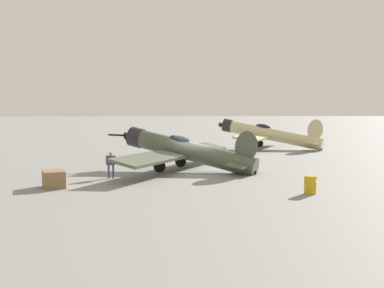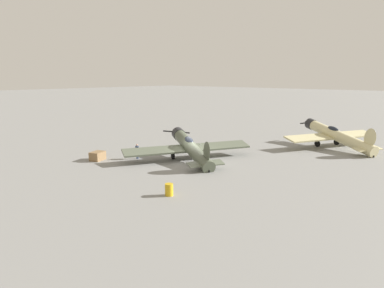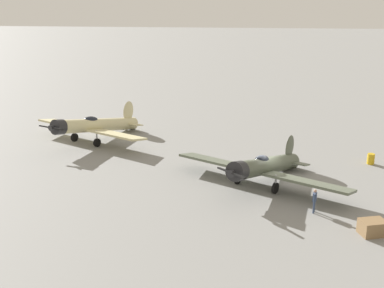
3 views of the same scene
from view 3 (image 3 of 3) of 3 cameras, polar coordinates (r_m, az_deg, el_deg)
ground_plane at (r=36.65m, az=8.82°, el=-4.45°), size 400.00×400.00×0.00m
airplane_foreground at (r=35.75m, az=8.52°, el=-2.69°), size 12.79×10.15×3.06m
airplane_mid_apron at (r=47.03m, az=-11.46°, el=2.15°), size 12.13×10.35×3.21m
ground_crew_mechanic at (r=31.86m, az=14.34°, el=-6.29°), size 0.32×0.60×1.58m
equipment_crate at (r=30.24m, az=20.65°, el=-9.25°), size 1.72×1.49×0.89m
fuel_drum at (r=42.57m, az=20.44°, el=-1.67°), size 0.63×0.63×0.89m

